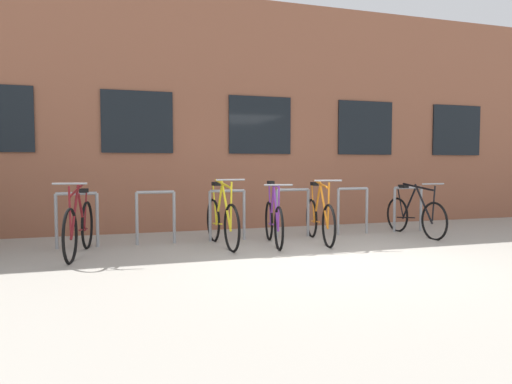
{
  "coord_description": "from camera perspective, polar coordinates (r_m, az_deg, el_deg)",
  "views": [
    {
      "loc": [
        -2.86,
        -5.72,
        1.3
      ],
      "look_at": [
        -0.58,
        1.6,
        0.84
      ],
      "focal_mm": 32.36,
      "sensor_mm": 36.0,
      "label": 1
    }
  ],
  "objects": [
    {
      "name": "bicycle_purple",
      "position": [
        7.51,
        2.19,
        -3.6
      ],
      "size": [
        0.45,
        1.62,
        1.04
      ],
      "color": "black",
      "rests_on": "ground"
    },
    {
      "name": "bike_rack",
      "position": [
        8.04,
        0.58,
        -2.02
      ],
      "size": [
        6.65,
        0.05,
        0.87
      ],
      "color": "gray",
      "rests_on": "ground"
    },
    {
      "name": "bicycle_black",
      "position": [
        8.96,
        19.01,
        -2.7
      ],
      "size": [
        0.44,
        1.75,
        1.0
      ],
      "color": "black",
      "rests_on": "ground"
    },
    {
      "name": "storefront_building",
      "position": [
        13.12,
        -4.7,
        7.76
      ],
      "size": [
        28.0,
        7.74,
        4.58
      ],
      "color": "brown",
      "rests_on": "ground"
    },
    {
      "name": "bicycle_yellow",
      "position": [
        7.38,
        -4.24,
        -3.57
      ],
      "size": [
        0.44,
        1.76,
        1.1
      ],
      "color": "black",
      "rests_on": "ground"
    },
    {
      "name": "bicycle_maroon",
      "position": [
        7.09,
        -21.01,
        -4.07
      ],
      "size": [
        0.44,
        1.83,
        1.08
      ],
      "color": "black",
      "rests_on": "ground"
    },
    {
      "name": "bicycle_orange",
      "position": [
        7.84,
        7.86,
        -3.28
      ],
      "size": [
        0.46,
        1.75,
        1.08
      ],
      "color": "black",
      "rests_on": "ground"
    },
    {
      "name": "ground_plane",
      "position": [
        6.53,
        9.17,
        -8.1
      ],
      "size": [
        42.0,
        42.0,
        0.0
      ],
      "primitive_type": "plane",
      "color": "#9E998E"
    }
  ]
}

